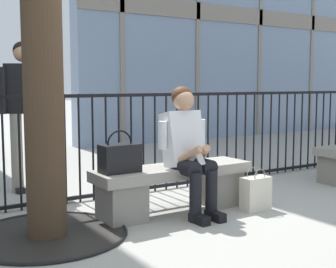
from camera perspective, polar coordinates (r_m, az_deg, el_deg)
ground_plane at (r=4.56m, az=0.69°, el=-9.52°), size 60.00×60.00×0.00m
stone_bench at (r=4.50m, az=0.69°, el=-6.19°), size 1.60×0.44×0.45m
seated_person_with_phone at (r=4.37m, az=2.43°, el=-1.52°), size 0.52×0.66×1.21m
handbag_on_bench at (r=4.15m, az=-5.94°, el=-2.90°), size 0.35×0.19×0.38m
shopping_bag at (r=4.69m, az=10.69°, el=-7.09°), size 0.29×0.16×0.42m
bystander_at_railing at (r=5.55m, az=-17.24°, el=3.49°), size 0.55×0.38×1.71m
plaza_railing at (r=5.17m, az=-4.52°, el=-1.21°), size 7.67×0.04×1.13m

